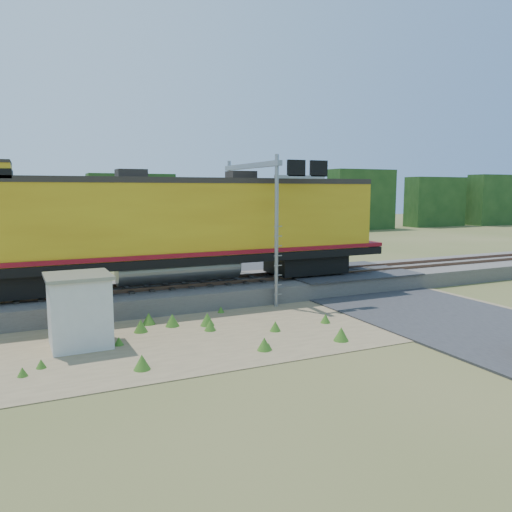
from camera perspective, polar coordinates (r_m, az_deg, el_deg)
name	(u,v)px	position (r m, az deg, el deg)	size (l,w,h in m)	color
ground	(278,329)	(19.19, 2.49, -8.28)	(140.00, 140.00, 0.00)	#475123
ballast	(221,290)	(24.44, -3.97, -3.87)	(70.00, 5.00, 0.80)	slate
rails	(221,280)	(24.35, -3.98, -2.76)	(70.00, 1.54, 0.16)	brown
dirt_shoulder	(224,331)	(18.84, -3.70, -8.55)	(26.00, 8.00, 0.03)	#8C7754
road	(408,305)	(23.66, 16.95, -5.34)	(7.00, 66.00, 0.86)	#38383A
tree_line_north	(114,210)	(55.10, -15.96, 5.02)	(130.00, 3.00, 6.50)	#193914
weed_clumps	(188,339)	(18.02, -7.75, -9.41)	(15.00, 6.20, 0.56)	#3A6B1E
locomotive	(172,225)	(23.27, -9.56, 3.50)	(20.97, 3.20, 5.41)	black
shed	(79,310)	(17.79, -19.54, -5.84)	(2.13, 2.13, 2.47)	silver
signal_gantry	(263,193)	(24.10, 0.76, 7.25)	(2.69, 6.20, 6.78)	gray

